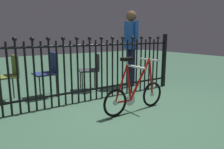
{
  "coord_description": "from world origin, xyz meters",
  "views": [
    {
      "loc": [
        -1.74,
        -2.63,
        1.21
      ],
      "look_at": [
        0.16,
        0.21,
        0.55
      ],
      "focal_mm": 33.29,
      "sensor_mm": 36.0,
      "label": 1
    }
  ],
  "objects_px": {
    "bicycle": "(135,92)",
    "chair_olive": "(10,73)",
    "person_visitor": "(131,41)",
    "chair_navy": "(49,70)",
    "chair_charcoal": "(92,68)"
  },
  "relations": [
    {
      "from": "bicycle",
      "to": "person_visitor",
      "type": "bearing_deg",
      "value": 53.57
    },
    {
      "from": "chair_navy",
      "to": "person_visitor",
      "type": "relative_size",
      "value": 0.49
    },
    {
      "from": "bicycle",
      "to": "chair_charcoal",
      "type": "bearing_deg",
      "value": 87.35
    },
    {
      "from": "chair_olive",
      "to": "person_visitor",
      "type": "height_order",
      "value": "person_visitor"
    },
    {
      "from": "chair_charcoal",
      "to": "person_visitor",
      "type": "distance_m",
      "value": 1.12
    },
    {
      "from": "chair_olive",
      "to": "person_visitor",
      "type": "xyz_separation_m",
      "value": [
        2.58,
        -0.28,
        0.54
      ]
    },
    {
      "from": "bicycle",
      "to": "chair_olive",
      "type": "bearing_deg",
      "value": 132.76
    },
    {
      "from": "chair_charcoal",
      "to": "chair_navy",
      "type": "distance_m",
      "value": 0.93
    },
    {
      "from": "chair_olive",
      "to": "chair_charcoal",
      "type": "bearing_deg",
      "value": -4.4
    },
    {
      "from": "chair_navy",
      "to": "chair_olive",
      "type": "distance_m",
      "value": 0.7
    },
    {
      "from": "bicycle",
      "to": "chair_navy",
      "type": "height_order",
      "value": "bicycle"
    },
    {
      "from": "bicycle",
      "to": "chair_navy",
      "type": "relative_size",
      "value": 1.4
    },
    {
      "from": "bicycle",
      "to": "chair_navy",
      "type": "xyz_separation_m",
      "value": [
        -0.86,
        1.61,
        0.22
      ]
    },
    {
      "from": "chair_charcoal",
      "to": "person_visitor",
      "type": "bearing_deg",
      "value": -9.32
    },
    {
      "from": "chair_charcoal",
      "to": "chair_navy",
      "type": "height_order",
      "value": "chair_navy"
    }
  ]
}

